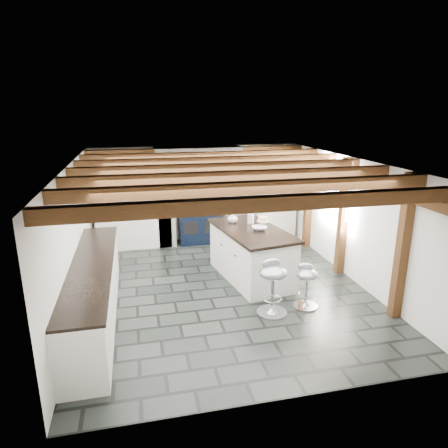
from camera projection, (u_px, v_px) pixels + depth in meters
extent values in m
plane|color=black|center=(224.00, 288.00, 7.35)|extent=(6.00, 6.00, 0.00)
plane|color=white|center=(197.00, 193.00, 9.82)|extent=(5.00, 0.00, 5.00)
plane|color=white|center=(74.00, 238.00, 6.49)|extent=(0.00, 6.00, 6.00)
plane|color=white|center=(352.00, 219.00, 7.55)|extent=(0.00, 6.00, 6.00)
plane|color=white|center=(223.00, 163.00, 6.69)|extent=(6.00, 6.00, 0.00)
cube|color=silver|center=(165.00, 206.00, 9.43)|extent=(0.40, 0.60, 1.90)
cube|color=silver|center=(231.00, 202.00, 9.77)|extent=(0.40, 0.60, 1.90)
cube|color=#5A3519|center=(198.00, 160.00, 9.30)|extent=(2.10, 0.65, 0.18)
cube|color=silver|center=(198.00, 154.00, 9.26)|extent=(2.00, 0.60, 0.31)
cube|color=black|center=(200.00, 160.00, 8.99)|extent=(1.00, 0.03, 0.22)
cube|color=silver|center=(200.00, 160.00, 8.97)|extent=(0.90, 0.01, 0.14)
cube|color=white|center=(124.00, 206.00, 9.21)|extent=(1.30, 0.58, 2.00)
cube|color=white|center=(274.00, 198.00, 9.99)|extent=(1.00, 0.58, 2.00)
cube|color=white|center=(94.00, 292.00, 6.19)|extent=(0.60, 3.80, 0.88)
cube|color=black|center=(91.00, 264.00, 6.06)|extent=(0.64, 3.80, 0.04)
cube|color=white|center=(156.00, 227.00, 9.52)|extent=(0.70, 0.60, 0.88)
cube|color=black|center=(155.00, 208.00, 9.39)|extent=(0.74, 0.64, 0.04)
cube|color=#5A3519|center=(352.00, 178.00, 7.30)|extent=(0.15, 5.80, 0.14)
plane|color=white|center=(337.00, 192.00, 7.99)|extent=(0.00, 0.90, 0.90)
cube|color=#5A3519|center=(277.00, 203.00, 4.29)|extent=(5.00, 0.16, 0.16)
cube|color=#5A3519|center=(253.00, 188.00, 5.10)|extent=(5.00, 0.16, 0.16)
cube|color=#5A3519|center=(236.00, 176.00, 5.91)|extent=(5.00, 0.16, 0.16)
cube|color=#5A3519|center=(223.00, 168.00, 6.72)|extent=(5.00, 0.16, 0.16)
cube|color=#5A3519|center=(213.00, 161.00, 7.53)|extent=(5.00, 0.16, 0.16)
cube|color=#5A3519|center=(205.00, 156.00, 8.34)|extent=(5.00, 0.16, 0.16)
cube|color=#5A3519|center=(199.00, 151.00, 9.15)|extent=(5.00, 0.16, 0.16)
cube|color=#5A3519|center=(402.00, 248.00, 6.03)|extent=(0.15, 0.15, 2.30)
cube|color=#5A3519|center=(343.00, 217.00, 7.72)|extent=(0.15, 0.15, 2.30)
cube|color=#5A3519|center=(308.00, 199.00, 9.21)|extent=(0.15, 0.15, 2.30)
cylinder|color=black|center=(250.00, 184.00, 6.84)|extent=(0.01, 0.01, 0.56)
cylinder|color=white|center=(249.00, 202.00, 6.94)|extent=(0.09, 0.09, 0.22)
cylinder|color=black|center=(248.00, 181.00, 7.14)|extent=(0.01, 0.01, 0.56)
cylinder|color=white|center=(247.00, 199.00, 7.23)|extent=(0.09, 0.09, 0.22)
cylinder|color=black|center=(246.00, 178.00, 7.43)|extent=(0.01, 0.01, 0.56)
cylinder|color=white|center=(245.00, 195.00, 7.52)|extent=(0.09, 0.09, 0.22)
cube|color=black|center=(199.00, 224.00, 9.72)|extent=(1.00, 0.60, 0.90)
ellipsoid|color=silver|center=(189.00, 205.00, 9.53)|extent=(0.28, 0.28, 0.11)
ellipsoid|color=silver|center=(209.00, 204.00, 9.64)|extent=(0.28, 0.28, 0.11)
cylinder|color=silver|center=(201.00, 213.00, 9.32)|extent=(0.95, 0.03, 0.03)
cube|color=black|center=(191.00, 228.00, 9.39)|extent=(0.35, 0.02, 0.30)
cube|color=black|center=(212.00, 227.00, 9.50)|extent=(0.35, 0.02, 0.30)
cube|color=white|center=(251.00, 255.00, 7.65)|extent=(1.27, 2.05, 0.94)
cube|color=black|center=(252.00, 230.00, 7.51)|extent=(1.37, 2.15, 0.05)
imported|color=white|center=(233.00, 218.00, 7.88)|extent=(0.22, 0.22, 0.20)
ellipsoid|color=#EA5221|center=(233.00, 210.00, 7.84)|extent=(0.21, 0.21, 0.13)
cylinder|color=white|center=(251.00, 218.00, 7.86)|extent=(0.13, 0.13, 0.19)
imported|color=white|center=(259.00, 228.00, 7.44)|extent=(0.32, 0.32, 0.07)
cylinder|color=white|center=(263.00, 224.00, 7.63)|extent=(0.05, 0.05, 0.11)
cylinder|color=white|center=(263.00, 221.00, 7.61)|extent=(0.23, 0.23, 0.02)
cylinder|color=#CAB587|center=(263.00, 219.00, 7.60)|extent=(0.18, 0.18, 0.07)
cylinder|color=silver|center=(305.00, 306.00, 6.64)|extent=(0.40, 0.40, 0.03)
cone|color=silver|center=(305.00, 304.00, 6.63)|extent=(0.18, 0.18, 0.07)
cylinder|color=silver|center=(306.00, 290.00, 6.56)|extent=(0.05, 0.05, 0.50)
torus|color=silver|center=(306.00, 295.00, 6.59)|extent=(0.26, 0.26, 0.02)
ellipsoid|color=gray|center=(307.00, 274.00, 6.48)|extent=(0.48, 0.48, 0.16)
ellipsoid|color=gray|center=(308.00, 267.00, 6.54)|extent=(0.28, 0.20, 0.14)
cylinder|color=silver|center=(272.00, 312.00, 6.43)|extent=(0.49, 0.49, 0.03)
cone|color=silver|center=(272.00, 310.00, 6.41)|extent=(0.22, 0.22, 0.09)
cylinder|color=silver|center=(272.00, 293.00, 6.33)|extent=(0.06, 0.06, 0.61)
torus|color=silver|center=(272.00, 298.00, 6.35)|extent=(0.31, 0.31, 0.02)
ellipsoid|color=gray|center=(273.00, 273.00, 6.23)|extent=(0.47, 0.47, 0.20)
ellipsoid|color=gray|center=(271.00, 263.00, 6.30)|extent=(0.32, 0.14, 0.17)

